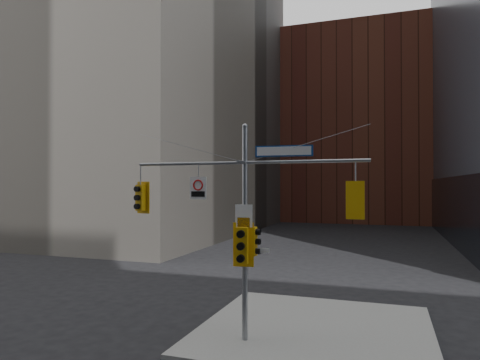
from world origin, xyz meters
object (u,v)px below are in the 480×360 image
Objects in this scene: traffic_light_west_arm at (141,198)px; traffic_light_pole_front at (242,245)px; traffic_light_east_arm at (356,200)px; street_sign_blade at (284,151)px; traffic_light_pole_side at (254,241)px; regulatory_sign_arm at (198,187)px; signal_assembly at (245,210)px.

traffic_light_west_arm is 4.27m from traffic_light_pole_front.
traffic_light_east_arm is (7.54, -0.01, -0.00)m from traffic_light_west_arm.
street_sign_blade reaches higher than traffic_light_west_arm.
regulatory_sign_arm reaches higher than traffic_light_pole_side.
traffic_light_west_arm is at bearing 175.26° from street_sign_blade.
regulatory_sign_arm is (2.30, -0.03, 0.37)m from traffic_light_west_arm.
street_sign_blade is (-2.23, 0.00, 1.55)m from traffic_light_east_arm.
traffic_light_pole_side is at bearing 33.97° from traffic_light_pole_front.
traffic_light_pole_front is (-0.32, -0.27, -0.11)m from traffic_light_pole_side.
traffic_light_pole_front is (3.98, -0.28, -1.51)m from traffic_light_west_arm.
traffic_light_pole_front is at bearing 5.43° from traffic_light_east_arm.
street_sign_blade is at bearing 1.07° from traffic_light_east_arm.
regulatory_sign_arm is at bearing 92.28° from traffic_light_pole_side.
signal_assembly is at bearing 2.54° from regulatory_sign_arm.
traffic_light_west_arm is 5.53m from street_sign_blade.
signal_assembly is at bearing 9.55° from traffic_light_west_arm.
street_sign_blade is (1.32, 0.00, 1.93)m from signal_assembly.
traffic_light_pole_side is at bearing 175.20° from street_sign_blade.
regulatory_sign_arm is (-2.00, -0.03, 1.77)m from traffic_light_pole_side.
traffic_light_west_arm reaches higher than traffic_light_east_arm.
street_sign_blade is at bearing 5.13° from traffic_light_pole_front.
traffic_light_pole_side is at bearing 2.60° from regulatory_sign_arm.
traffic_light_east_arm reaches higher than traffic_light_pole_side.
traffic_light_pole_side is at bearing 9.65° from traffic_light_west_arm.
signal_assembly is 2.34m from street_sign_blade.
traffic_light_pole_front is at bearing -6.45° from regulatory_sign_arm.
traffic_light_pole_front reaches higher than traffic_light_pole_side.
traffic_light_west_arm is 7.54m from traffic_light_east_arm.
signal_assembly is at bearing 175.50° from street_sign_blade.
street_sign_blade is 3.23m from regulatory_sign_arm.
regulatory_sign_arm is (-1.68, -0.02, 0.76)m from signal_assembly.
street_sign_blade is (1.32, 0.27, 3.06)m from traffic_light_pole_front.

